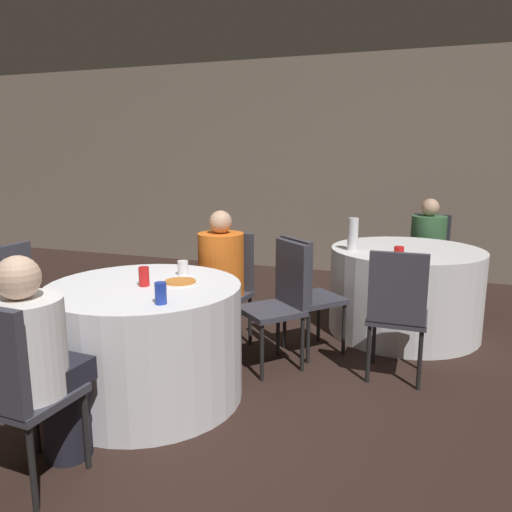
# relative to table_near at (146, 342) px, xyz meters

# --- Properties ---
(ground_plane) EXTENTS (16.00, 16.00, 0.00)m
(ground_plane) POSITION_rel_table_near_xyz_m (0.15, -0.09, -0.38)
(ground_plane) COLOR black
(wall_back) EXTENTS (16.00, 0.06, 2.80)m
(wall_back) POSITION_rel_table_near_xyz_m (0.15, 3.98, 1.02)
(wall_back) COLOR gray
(wall_back) RESTS_ON ground_plane
(table_near) EXTENTS (1.24, 1.24, 0.76)m
(table_near) POSITION_rel_table_near_xyz_m (0.00, 0.00, 0.00)
(table_near) COLOR silver
(table_near) RESTS_ON ground_plane
(table_far) EXTENTS (1.32, 1.32, 0.76)m
(table_far) POSITION_rel_table_near_xyz_m (1.51, 1.84, 0.00)
(table_far) COLOR white
(table_far) RESTS_ON ground_plane
(chair_near_west) EXTENTS (0.41, 0.41, 0.94)m
(chair_near_west) POSITION_rel_table_near_xyz_m (-1.03, 0.03, 0.18)
(chair_near_west) COLOR #383842
(chair_near_west) RESTS_ON ground_plane
(chair_near_northeast) EXTENTS (0.56, 0.56, 0.94)m
(chair_near_northeast) POSITION_rel_table_near_xyz_m (0.69, 0.78, 0.18)
(chair_near_northeast) COLOR #383842
(chair_near_northeast) RESTS_ON ground_plane
(chair_near_north) EXTENTS (0.45, 0.46, 0.94)m
(chair_near_north) POSITION_rel_table_near_xyz_m (0.14, 1.02, 0.18)
(chair_near_north) COLOR #383842
(chair_near_north) RESTS_ON ground_plane
(chair_near_south) EXTENTS (0.42, 0.43, 0.94)m
(chair_near_south) POSITION_rel_table_near_xyz_m (-0.06, -1.03, 0.18)
(chair_near_south) COLOR #383842
(chair_near_south) RESTS_ON ground_plane
(chair_far_north) EXTENTS (0.46, 0.46, 0.94)m
(chair_far_north) POSITION_rel_table_near_xyz_m (1.69, 2.89, 0.18)
(chair_far_north) COLOR #383842
(chair_far_north) RESTS_ON ground_plane
(chair_far_south) EXTENTS (0.40, 0.41, 0.94)m
(chair_far_south) POSITION_rel_table_near_xyz_m (1.51, 0.76, 0.18)
(chair_far_south) COLOR #383842
(chair_far_south) RESTS_ON ground_plane
(chair_far_southwest) EXTENTS (0.56, 0.56, 0.94)m
(chair_far_southwest) POSITION_rel_table_near_xyz_m (0.79, 1.04, 0.18)
(chair_far_southwest) COLOR #383842
(chair_far_southwest) RESTS_ON ground_plane
(person_green_jacket) EXTENTS (0.39, 0.51, 1.12)m
(person_green_jacket) POSITION_rel_table_near_xyz_m (1.66, 2.73, 0.20)
(person_green_jacket) COLOR #33384C
(person_green_jacket) RESTS_ON ground_plane
(person_white_shirt) EXTENTS (0.38, 0.53, 1.13)m
(person_white_shirt) POSITION_rel_table_near_xyz_m (-0.05, -0.87, 0.21)
(person_white_shirt) COLOR black
(person_white_shirt) RESTS_ON ground_plane
(person_orange_shirt) EXTENTS (0.39, 0.52, 1.14)m
(person_orange_shirt) POSITION_rel_table_near_xyz_m (0.12, 0.86, 0.21)
(person_orange_shirt) COLOR #282828
(person_orange_shirt) RESTS_ON ground_plane
(pizza_plate_near) EXTENTS (0.24, 0.24, 0.02)m
(pizza_plate_near) POSITION_rel_table_near_xyz_m (0.20, 0.12, 0.39)
(pizza_plate_near) COLOR white
(pizza_plate_near) RESTS_ON table_near
(soda_can_red) EXTENTS (0.07, 0.07, 0.12)m
(soda_can_red) POSITION_rel_table_near_xyz_m (0.02, -0.01, 0.44)
(soda_can_red) COLOR red
(soda_can_red) RESTS_ON table_near
(soda_can_blue) EXTENTS (0.07, 0.07, 0.12)m
(soda_can_blue) POSITION_rel_table_near_xyz_m (0.31, -0.31, 0.44)
(soda_can_blue) COLOR #1E38A5
(soda_can_blue) RESTS_ON table_near
(cup_near) EXTENTS (0.07, 0.07, 0.10)m
(cup_near) POSITION_rel_table_near_xyz_m (0.11, 0.33, 0.43)
(cup_near) COLOR white
(cup_near) RESTS_ON table_near
(bottle_far) EXTENTS (0.09, 0.09, 0.28)m
(bottle_far) POSITION_rel_table_near_xyz_m (1.07, 1.61, 0.52)
(bottle_far) COLOR white
(bottle_far) RESTS_ON table_far
(cup_far) EXTENTS (0.08, 0.08, 0.09)m
(cup_far) POSITION_rel_table_near_xyz_m (1.46, 1.43, 0.42)
(cup_far) COLOR red
(cup_far) RESTS_ON table_far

